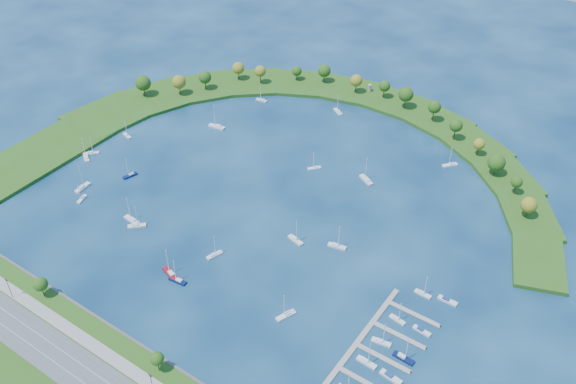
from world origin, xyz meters
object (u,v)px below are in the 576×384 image
Objects in this scene: moored_boat_7 at (137,225)px; moored_boat_8 at (314,167)px; moored_boat_14 at (130,175)px; docked_boat_11 at (447,300)px; moored_boat_2 at (92,152)px; moored_boat_6 at (82,198)px; harbor_tower at (370,88)px; moored_boat_17 at (295,239)px; docked_boat_6 at (381,342)px; moored_boat_0 at (262,100)px; moored_boat_9 at (214,255)px; dock_system at (364,365)px; moored_boat_4 at (337,246)px; moored_boat_13 at (217,126)px; docked_boat_5 at (391,377)px; moored_boat_3 at (286,315)px; docked_boat_7 at (403,358)px; moored_boat_19 at (178,280)px; moored_boat_18 at (366,179)px; docked_boat_10 at (423,293)px; docked_boat_8 at (397,319)px; moored_boat_1 at (127,135)px; docked_boat_4 at (366,362)px; moored_boat_10 at (338,111)px; moored_boat_5 at (450,164)px; moored_boat_15 at (132,219)px; docked_boat_9 at (422,331)px; moored_boat_11 at (170,273)px; moored_boat_12 at (82,187)px; moored_boat_16 at (86,157)px.

moored_boat_8 is (43.53, 86.65, -0.06)m from moored_boat_7.
docked_boat_11 is (170.76, 12.87, -0.27)m from moored_boat_14.
moored_boat_2 reaches higher than moored_boat_6.
harbor_tower is at bearing 142.67° from moored_boat_6.
moored_boat_17 is 1.09× the size of docked_boat_6.
moored_boat_0 is 138.70m from moored_boat_9.
moored_boat_4 is at bearing 130.34° from dock_system.
moored_boat_4 reaches higher than moored_boat_14.
moored_boat_13 reaches higher than docked_boat_5.
docked_boat_7 is at bearing 121.09° from moored_boat_3.
moored_boat_2 is 0.91× the size of moored_boat_19.
docked_boat_10 is (58.02, -55.87, -0.09)m from moored_boat_18.
moored_boat_9 is at bearing -162.92° from docked_boat_8.
moored_boat_14 reaches higher than moored_boat_1.
moored_boat_13 reaches higher than docked_boat_4.
moored_boat_0 is at bearing 23.24° from moored_boat_2.
moored_boat_10 reaches higher than docked_boat_6.
moored_boat_6 is at bearing 69.02° from moored_boat_18.
moored_boat_5 is 1.01× the size of moored_boat_10.
moored_boat_2 is at bearing 110.32° from moored_boat_7.
moored_boat_17 reaches higher than docked_boat_4.
moored_boat_15 is at bearing 110.72° from moored_boat_10.
moored_boat_14 is (32.16, -2.86, 0.01)m from moored_boat_2.
moored_boat_1 is 0.85× the size of docked_boat_4.
moored_boat_3 reaches higher than moored_boat_4.
docked_boat_10 is at bearing -41.56° from moored_boat_2.
docked_boat_9 is (10.46, 14.05, -0.32)m from docked_boat_6.
moored_boat_19 is at bearing -176.25° from moored_boat_11.
moored_boat_5 is 0.87× the size of moored_boat_11.
moored_boat_12 reaches higher than docked_boat_10.
moored_boat_3 is 94.21m from moored_boat_15.
moored_boat_1 is 193.71m from docked_boat_6.
moored_boat_1 is at bearing 165.84° from docked_boat_4.
moored_boat_16 is (-164.36, -105.28, 0.02)m from moored_boat_5.
moored_boat_15 is at bearing 172.25° from docked_boat_6.
moored_boat_6 is at bearing -17.22° from moored_boat_19.
moored_boat_2 is at bearing -122.60° from harbor_tower.
moored_boat_18 is at bearing 129.62° from docked_boat_5.
moored_boat_3 is 1.12× the size of moored_boat_9.
moored_boat_13 reaches higher than docked_boat_9.
moored_boat_2 is at bearing -77.59° from moored_boat_14.
docked_boat_11 is at bearing -157.49° from moored_boat_19.
moored_boat_8 is at bearing -98.42° from moored_boat_19.
moored_boat_8 is 0.91× the size of moored_boat_9.
harbor_tower is 0.51× the size of docked_boat_5.
moored_boat_1 is 0.84× the size of moored_boat_5.
docked_boat_4 is (163.93, -5.84, 0.05)m from moored_boat_6.
moored_boat_6 reaches higher than docked_boat_11.
moored_boat_6 is at bearing 6.86° from moored_boat_11.
moored_boat_18 is at bearing 165.53° from moored_boat_10.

